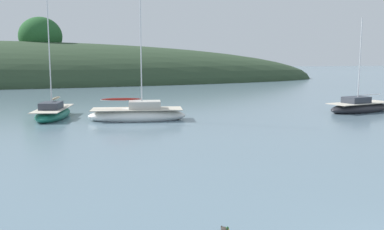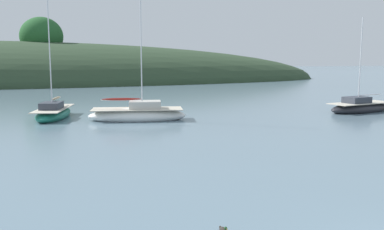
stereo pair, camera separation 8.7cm
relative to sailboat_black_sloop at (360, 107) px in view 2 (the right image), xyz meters
name	(u,v)px [view 2 (the right image)]	position (x,y,z in m)	size (l,w,h in m)	color
sailboat_black_sloop	(360,107)	(0.00, 0.00, 0.00)	(7.55, 3.74, 8.96)	#232328
sailboat_yellow_far	(53,113)	(-27.54, 4.43, 0.00)	(3.94, 7.36, 10.33)	#196B56
sailboat_cream_ketch	(138,114)	(-20.92, 1.11, 0.05)	(8.32, 4.24, 11.78)	white
duck_trailing	(223,230)	(-22.49, -21.65, -0.37)	(0.23, 0.43, 0.24)	#2D2823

